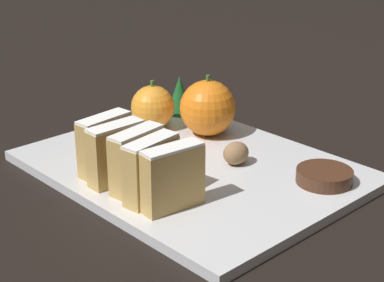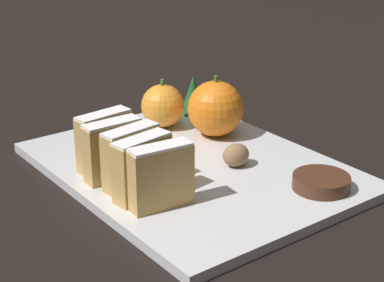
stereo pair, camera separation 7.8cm
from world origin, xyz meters
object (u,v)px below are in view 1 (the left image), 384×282
Objects in this scene: orange_near at (208,108)px; walnut at (236,153)px; orange_far at (153,107)px; chocolate_cookie at (324,176)px.

orange_near is 2.43× the size of walnut.
orange_far reaches higher than chocolate_cookie.
orange_far is 1.06× the size of chocolate_cookie.
orange_far is (-0.04, 0.07, -0.01)m from orange_near.
orange_near reaches higher than walnut.
orange_near is 0.08m from orange_far.
orange_far is at bearing 87.57° from walnut.
orange_far is 0.27m from chocolate_cookie.
walnut is (-0.01, -0.17, -0.02)m from orange_far.
orange_far is at bearing 118.29° from orange_near.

